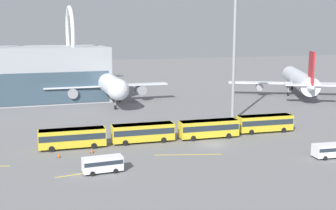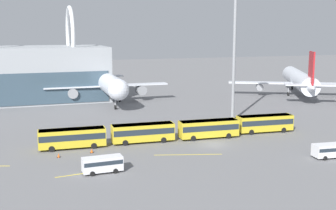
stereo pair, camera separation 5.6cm
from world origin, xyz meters
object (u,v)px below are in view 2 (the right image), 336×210
at_px(airliner_at_gate_far, 108,83).
at_px(shuttle_bus_0, 72,137).
at_px(shuttle_bus_1, 143,132).
at_px(floodlight_mast, 235,35).
at_px(shuttle_bus_2, 209,128).
at_px(airliner_parked_remote, 300,80).
at_px(service_van_crossing, 331,150).
at_px(traffic_cone_1, 92,151).
at_px(service_van_foreground, 102,163).
at_px(shuttle_bus_3, 265,122).
at_px(traffic_cone_0, 59,155).

bearing_deg(airliner_at_gate_far, shuttle_bus_0, -17.70).
relative_size(airliner_at_gate_far, shuttle_bus_1, 3.04).
bearing_deg(shuttle_bus_1, floodlight_mast, 28.45).
height_order(shuttle_bus_2, floodlight_mast, floodlight_mast).
height_order(airliner_parked_remote, shuttle_bus_0, airliner_parked_remote).
bearing_deg(service_van_crossing, traffic_cone_1, 162.67).
xyz_separation_m(airliner_parked_remote, shuttle_bus_1, (-59.71, -37.40, -2.83)).
height_order(shuttle_bus_2, traffic_cone_1, shuttle_bus_2).
relative_size(airliner_parked_remote, service_van_foreground, 7.13).
distance_m(airliner_at_gate_far, service_van_crossing, 65.63).
xyz_separation_m(shuttle_bus_2, traffic_cone_1, (-21.85, -2.57, -1.61)).
relative_size(shuttle_bus_0, shuttle_bus_1, 1.00).
height_order(airliner_parked_remote, shuttle_bus_3, airliner_parked_remote).
relative_size(shuttle_bus_1, service_van_crossing, 1.94).
xyz_separation_m(shuttle_bus_3, service_van_foreground, (-34.16, -13.56, -0.61)).
bearing_deg(shuttle_bus_0, shuttle_bus_1, 1.93).
height_order(airliner_at_gate_far, service_van_foreground, airliner_at_gate_far).
distance_m(shuttle_bus_1, service_van_foreground, 16.85).
distance_m(airliner_at_gate_far, traffic_cone_0, 50.61).
bearing_deg(service_van_foreground, airliner_parked_remote, -145.66).
xyz_separation_m(airliner_parked_remote, shuttle_bus_0, (-71.96, -37.26, -2.83)).
distance_m(shuttle_bus_2, floodlight_mast, 23.72).
bearing_deg(airliner_at_gate_far, service_van_crossing, 21.46).
bearing_deg(service_van_crossing, shuttle_bus_2, 132.43).
bearing_deg(airliner_parked_remote, floodlight_mast, 152.13).
xyz_separation_m(shuttle_bus_3, floodlight_mast, (-0.90, 11.70, 16.72)).
relative_size(airliner_parked_remote, shuttle_bus_0, 3.59).
distance_m(shuttle_bus_3, traffic_cone_0, 39.66).
bearing_deg(shuttle_bus_1, airliner_at_gate_far, 89.80).
distance_m(airliner_at_gate_far, airliner_parked_remote, 57.93).
distance_m(shuttle_bus_1, service_van_crossing, 31.14).
distance_m(airliner_parked_remote, shuttle_bus_3, 51.62).
bearing_deg(shuttle_bus_3, service_van_crossing, -83.74).
xyz_separation_m(airliner_at_gate_far, airliner_parked_remote, (57.66, -5.59, -0.70)).
xyz_separation_m(shuttle_bus_1, shuttle_bus_2, (12.25, -0.95, 0.00)).
xyz_separation_m(airliner_parked_remote, shuttle_bus_2, (-47.46, -38.36, -2.83)).
relative_size(floodlight_mast, traffic_cone_1, 45.56).
height_order(airliner_parked_remote, service_van_crossing, airliner_parked_remote).
xyz_separation_m(airliner_at_gate_far, shuttle_bus_2, (10.20, -43.94, -3.52)).
distance_m(shuttle_bus_2, service_van_foreground, 25.40).
bearing_deg(traffic_cone_0, floodlight_mast, 22.42).
xyz_separation_m(traffic_cone_0, traffic_cone_1, (5.30, 0.90, 0.01)).
bearing_deg(airliner_parked_remote, shuttle_bus_2, 155.39).
distance_m(airliner_at_gate_far, shuttle_bus_0, 45.31).
distance_m(shuttle_bus_0, traffic_cone_0, 5.51).
bearing_deg(shuttle_bus_1, traffic_cone_1, -157.34).
relative_size(airliner_at_gate_far, service_van_crossing, 5.89).
xyz_separation_m(shuttle_bus_0, floodlight_mast, (35.85, 11.33, 16.72)).
bearing_deg(shuttle_bus_1, traffic_cone_0, -160.96).
relative_size(shuttle_bus_2, traffic_cone_0, 16.58).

